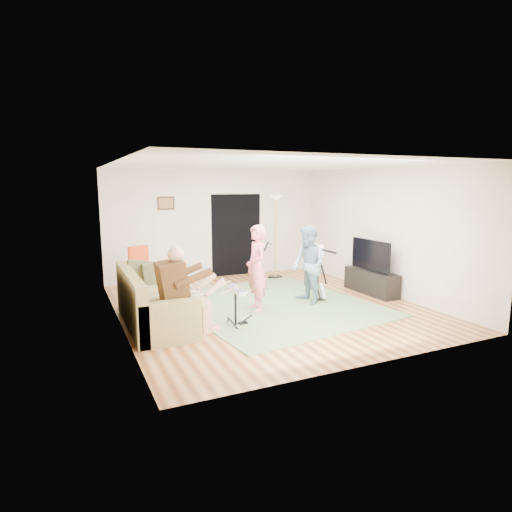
{
  "coord_description": "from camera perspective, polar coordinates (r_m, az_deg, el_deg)",
  "views": [
    {
      "loc": [
        -3.56,
        -7.21,
        2.35
      ],
      "look_at": [
        -0.12,
        0.3,
        0.96
      ],
      "focal_mm": 30.0,
      "sensor_mm": 36.0,
      "label": 1
    }
  ],
  "objects": [
    {
      "name": "guitar_held",
      "position": [
        8.53,
        8.17,
        0.76
      ],
      "size": [
        0.12,
        0.6,
        0.26
      ],
      "primitive_type": null,
      "rotation": [
        0.0,
        0.0,
        0.0
      ],
      "color": "white",
      "rests_on": "guitarist"
    },
    {
      "name": "guitar_spare",
      "position": [
        8.84,
        8.56,
        -4.53
      ],
      "size": [
        0.27,
        0.24,
        0.75
      ],
      "color": "black",
      "rests_on": "floor"
    },
    {
      "name": "picture_frame",
      "position": [
        10.47,
        -11.92,
        6.9
      ],
      "size": [
        0.42,
        0.03,
        0.32
      ],
      "primitive_type": "cube",
      "color": "#3F2314",
      "rests_on": "walls"
    },
    {
      "name": "floor",
      "position": [
        8.38,
        1.62,
        -6.73
      ],
      "size": [
        6.0,
        6.0,
        0.0
      ],
      "primitive_type": "plane",
      "color": "brown",
      "rests_on": "ground"
    },
    {
      "name": "area_rug",
      "position": [
        8.47,
        2.36,
        -6.49
      ],
      "size": [
        3.93,
        4.3,
        0.02
      ],
      "primitive_type": "cube",
      "rotation": [
        0.0,
        0.0,
        0.13
      ],
      "color": "#5E7D4C",
      "rests_on": "floor"
    },
    {
      "name": "guitarist",
      "position": [
        8.47,
        6.99,
        -1.2
      ],
      "size": [
        0.6,
        0.77,
        1.55
      ],
      "primitive_type": "imported",
      "rotation": [
        0.0,
        0.0,
        -1.59
      ],
      "color": "#7292A8",
      "rests_on": "floor"
    },
    {
      "name": "drum_kit",
      "position": [
        7.21,
        -2.74,
        -7.06
      ],
      "size": [
        0.36,
        0.65,
        0.66
      ],
      "color": "black",
      "rests_on": "floor"
    },
    {
      "name": "tv_cabinet",
      "position": [
        9.65,
        15.11,
        -3.34
      ],
      "size": [
        0.4,
        1.4,
        0.5
      ],
      "primitive_type": "cube",
      "color": "black",
      "rests_on": "floor"
    },
    {
      "name": "singer",
      "position": [
        7.92,
        0.07,
        -1.66
      ],
      "size": [
        0.44,
        0.62,
        1.62
      ],
      "primitive_type": "imported",
      "rotation": [
        0.0,
        0.0,
        -1.66
      ],
      "color": "pink",
      "rests_on": "floor"
    },
    {
      "name": "television",
      "position": [
        9.5,
        15.03,
        0.16
      ],
      "size": [
        0.06,
        1.17,
        0.65
      ],
      "primitive_type": "cube",
      "color": "black",
      "rests_on": "tv_cabinet"
    },
    {
      "name": "doorway",
      "position": [
        11.07,
        -2.65,
        2.82
      ],
      "size": [
        2.1,
        0.0,
        2.1
      ],
      "primitive_type": "plane",
      "rotation": [
        1.57,
        0.0,
        0.0
      ],
      "color": "black",
      "rests_on": "walls"
    },
    {
      "name": "torchiere_lamp",
      "position": [
        10.7,
        2.65,
        4.58
      ],
      "size": [
        0.37,
        0.37,
        2.07
      ],
      "color": "black",
      "rests_on": "floor"
    },
    {
      "name": "dining_chair",
      "position": [
        9.19,
        -14.65,
        -3.09
      ],
      "size": [
        0.6,
        0.63,
        1.08
      ],
      "rotation": [
        0.0,
        0.0,
        0.38
      ],
      "color": "tan",
      "rests_on": "floor"
    },
    {
      "name": "window_blinds",
      "position": [
        7.5,
        -18.24,
        2.96
      ],
      "size": [
        0.0,
        2.05,
        2.05
      ],
      "primitive_type": "plane",
      "rotation": [
        1.57,
        0.0,
        1.57
      ],
      "color": "brown",
      "rests_on": "walls"
    },
    {
      "name": "walls",
      "position": [
        8.1,
        1.67,
        2.47
      ],
      "size": [
        5.5,
        6.0,
        2.7
      ],
      "primitive_type": null,
      "color": "silver",
      "rests_on": "floor"
    },
    {
      "name": "drummer",
      "position": [
        6.87,
        -9.49,
        -5.76
      ],
      "size": [
        0.92,
        0.51,
        1.41
      ],
      "color": "#4E2F16",
      "rests_on": "sofa"
    },
    {
      "name": "microphone",
      "position": [
        7.94,
        1.38,
        1.28
      ],
      "size": [
        0.06,
        0.06,
        0.24
      ],
      "primitive_type": null,
      "color": "black",
      "rests_on": "singer"
    },
    {
      "name": "ceiling",
      "position": [
        8.05,
        1.71,
        12.05
      ],
      "size": [
        6.0,
        6.0,
        0.0
      ],
      "primitive_type": "plane",
      "rotation": [
        3.14,
        0.0,
        0.0
      ],
      "color": "white",
      "rests_on": "walls"
    },
    {
      "name": "sofa",
      "position": [
        7.46,
        -14.04,
        -6.61
      ],
      "size": [
        0.95,
        2.3,
        0.93
      ],
      "color": "olive",
      "rests_on": "floor"
    }
  ]
}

